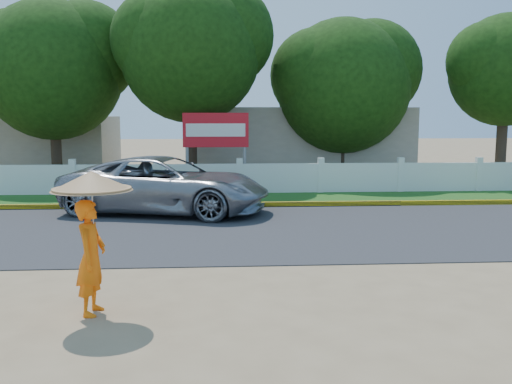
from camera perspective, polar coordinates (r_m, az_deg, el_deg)
ground at (r=9.98m, az=0.76°, el=-8.97°), size 120.00×120.00×0.00m
road at (r=14.34m, az=-0.65°, el=-3.78°), size 60.00×7.00×0.02m
grass_verge at (r=19.50m, az=-1.49°, el=-0.70°), size 60.00×3.50×0.03m
curb at (r=17.81m, az=-1.27°, el=-1.29°), size 40.00×0.18×0.16m
fence at (r=20.87m, az=-1.65°, el=1.34°), size 40.00×0.10×1.10m
building_near at (r=27.81m, az=4.03°, el=5.08°), size 10.00×6.00×3.20m
building_far at (r=30.03m, az=-21.74°, el=4.36°), size 8.00×5.00×2.80m
vehicle at (r=16.85m, az=-8.99°, el=0.70°), size 6.53×4.26×1.67m
monk_with_parasol at (r=8.45m, az=-16.14°, el=-2.87°), size 1.14×1.14×2.08m
billboard at (r=21.84m, az=-4.05°, el=5.79°), size 2.50×0.13×2.95m
tree_row at (r=24.12m, az=-7.53°, el=11.86°), size 30.81×6.98×8.20m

